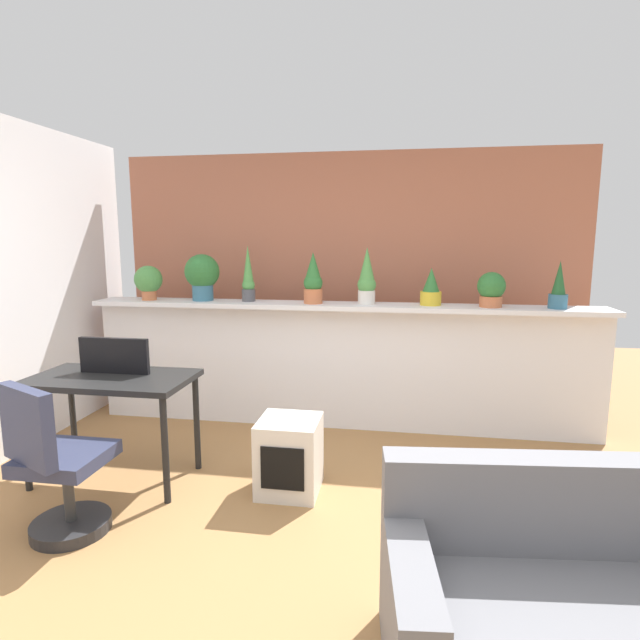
# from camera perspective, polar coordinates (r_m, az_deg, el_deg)

# --- Properties ---
(ground_plane) EXTENTS (12.00, 12.00, 0.00)m
(ground_plane) POSITION_cam_1_polar(r_m,az_deg,el_deg) (2.95, -3.25, -25.59)
(ground_plane) COLOR #9E7042
(divider_wall) EXTENTS (4.46, 0.16, 1.08)m
(divider_wall) POSITION_cam_1_polar(r_m,az_deg,el_deg) (4.55, 2.20, -5.39)
(divider_wall) COLOR white
(divider_wall) RESTS_ON ground
(plant_shelf) EXTENTS (4.46, 0.38, 0.04)m
(plant_shelf) POSITION_cam_1_polar(r_m,az_deg,el_deg) (4.40, 2.18, 1.59)
(plant_shelf) COLOR white
(plant_shelf) RESTS_ON divider_wall
(brick_wall_behind) EXTENTS (4.46, 0.10, 2.50)m
(brick_wall_behind) POSITION_cam_1_polar(r_m,az_deg,el_deg) (5.01, 3.11, 4.19)
(brick_wall_behind) COLOR #AD664C
(brick_wall_behind) RESTS_ON ground
(potted_plant_0) EXTENTS (0.25, 0.25, 0.32)m
(potted_plant_0) POSITION_cam_1_polar(r_m,az_deg,el_deg) (4.90, -18.78, 4.20)
(potted_plant_0) COLOR #C66B42
(potted_plant_0) RESTS_ON plant_shelf
(potted_plant_1) EXTENTS (0.31, 0.31, 0.42)m
(potted_plant_1) POSITION_cam_1_polar(r_m,az_deg,el_deg) (4.72, -13.15, 5.02)
(potted_plant_1) COLOR #386B84
(potted_plant_1) RESTS_ON plant_shelf
(potted_plant_2) EXTENTS (0.12, 0.12, 0.50)m
(potted_plant_2) POSITION_cam_1_polar(r_m,az_deg,el_deg) (4.59, -8.09, 4.81)
(potted_plant_2) COLOR #4C4C51
(potted_plant_2) RESTS_ON plant_shelf
(potted_plant_3) EXTENTS (0.17, 0.17, 0.45)m
(potted_plant_3) POSITION_cam_1_polar(r_m,az_deg,el_deg) (4.39, -0.78, 4.51)
(potted_plant_3) COLOR #C66B42
(potted_plant_3) RESTS_ON plant_shelf
(potted_plant_4) EXTENTS (0.16, 0.16, 0.49)m
(potted_plant_4) POSITION_cam_1_polar(r_m,az_deg,el_deg) (4.38, 5.30, 4.72)
(potted_plant_4) COLOR silver
(potted_plant_4) RESTS_ON plant_shelf
(potted_plant_5) EXTENTS (0.18, 0.18, 0.32)m
(potted_plant_5) POSITION_cam_1_polar(r_m,az_deg,el_deg) (4.39, 12.41, 3.48)
(potted_plant_5) COLOR gold
(potted_plant_5) RESTS_ON plant_shelf
(potted_plant_6) EXTENTS (0.23, 0.23, 0.29)m
(potted_plant_6) POSITION_cam_1_polar(r_m,az_deg,el_deg) (4.40, 18.75, 3.33)
(potted_plant_6) COLOR #C66B42
(potted_plant_6) RESTS_ON plant_shelf
(potted_plant_7) EXTENTS (0.15, 0.15, 0.39)m
(potted_plant_7) POSITION_cam_1_polar(r_m,az_deg,el_deg) (4.50, 25.33, 3.27)
(potted_plant_7) COLOR #386B84
(potted_plant_7) RESTS_ON plant_shelf
(desk) EXTENTS (1.10, 0.60, 0.75)m
(desk) POSITION_cam_1_polar(r_m,az_deg,el_deg) (3.80, -22.43, -7.11)
(desk) COLOR black
(desk) RESTS_ON ground
(tv_monitor) EXTENTS (0.51, 0.04, 0.25)m
(tv_monitor) POSITION_cam_1_polar(r_m,az_deg,el_deg) (3.82, -22.20, -3.74)
(tv_monitor) COLOR black
(tv_monitor) RESTS_ON desk
(office_chair) EXTENTS (0.51, 0.52, 0.91)m
(office_chair) POSITION_cam_1_polar(r_m,az_deg,el_deg) (3.31, -27.56, -14.95)
(office_chair) COLOR #262628
(office_chair) RESTS_ON ground
(side_cube_shelf) EXTENTS (0.40, 0.41, 0.50)m
(side_cube_shelf) POSITION_cam_1_polar(r_m,az_deg,el_deg) (3.50, -3.49, -15.03)
(side_cube_shelf) COLOR silver
(side_cube_shelf) RESTS_ON ground
(couch) EXTENTS (1.63, 0.92, 0.80)m
(couch) POSITION_cam_1_polar(r_m,az_deg,el_deg) (2.42, 28.60, -27.37)
(couch) COLOR slate
(couch) RESTS_ON ground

